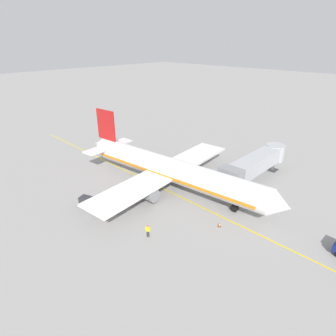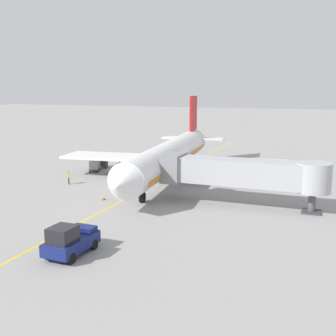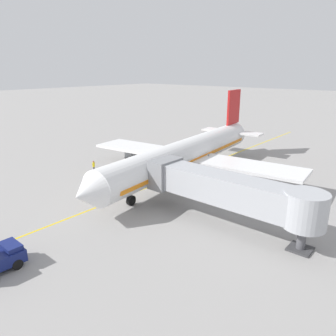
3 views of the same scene
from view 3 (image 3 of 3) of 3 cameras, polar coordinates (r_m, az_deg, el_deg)
name	(u,v)px [view 3 (image 3 of 3)]	position (r m, az deg, el deg)	size (l,w,h in m)	color
ground_plane	(185,173)	(45.02, 2.94, -0.91)	(400.00, 400.00, 0.00)	gray
gate_lead_in_line	(185,173)	(45.02, 2.94, -0.91)	(0.24, 80.00, 0.01)	gold
parked_airliner	(187,154)	(42.72, 3.35, 2.54)	(30.38, 37.35, 10.63)	white
jet_bridge	(228,190)	(29.73, 10.47, -3.78)	(16.94, 3.50, 4.98)	#A8AAAF
baggage_tug_lead	(152,158)	(50.13, -2.89, 1.82)	(1.91, 2.74, 1.62)	silver
baggage_cart_front	(131,153)	(52.14, -6.52, 2.60)	(1.98, 2.96, 1.58)	#4C4C51
baggage_cart_second_in_train	(143,149)	(54.44, -4.50, 3.28)	(1.98, 2.96, 1.58)	#4C4C51
ground_crew_wing_walker	(94,166)	(46.16, -12.94, 0.36)	(0.49, 0.64, 1.69)	#232328
safety_cone_nose_left	(101,194)	(37.57, -11.73, -4.53)	(0.36, 0.36, 0.59)	black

